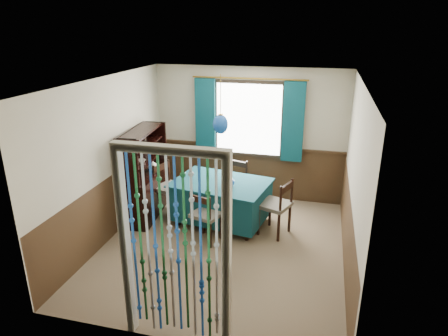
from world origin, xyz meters
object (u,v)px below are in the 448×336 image
(chair_far, at_px, (234,183))
(sideboard, at_px, (145,186))
(dining_table, at_px, (221,199))
(chair_right, at_px, (277,206))
(vase_table, at_px, (229,181))
(vase_sideboard, at_px, (152,164))
(chair_left, at_px, (169,188))
(pendant_lamp, at_px, (221,124))
(chair_near, at_px, (206,215))
(bowl_shelf, at_px, (140,161))

(chair_far, bearing_deg, sideboard, 45.92)
(dining_table, xyz_separation_m, chair_right, (0.96, -0.16, 0.06))
(chair_far, height_order, vase_table, vase_table)
(chair_far, distance_m, vase_table, 0.89)
(chair_right, bearing_deg, vase_sideboard, 102.24)
(chair_left, xyz_separation_m, chair_right, (1.93, -0.27, -0.00))
(chair_left, distance_m, pendant_lamp, 1.58)
(chair_far, distance_m, pendant_lamp, 1.43)
(vase_table, bearing_deg, chair_far, 97.14)
(chair_left, distance_m, vase_sideboard, 0.51)
(sideboard, bearing_deg, vase_sideboard, 70.33)
(chair_near, distance_m, pendant_lamp, 1.45)
(vase_table, distance_m, vase_sideboard, 1.49)
(chair_left, bearing_deg, sideboard, -45.68)
(chair_near, relative_size, chair_far, 0.95)
(chair_left, bearing_deg, vase_sideboard, -81.65)
(vase_table, bearing_deg, chair_near, -114.39)
(chair_far, relative_size, bowl_shelf, 4.73)
(vase_table, bearing_deg, bowl_shelf, -174.31)
(chair_near, relative_size, bowl_shelf, 4.51)
(dining_table, distance_m, sideboard, 1.36)
(chair_left, bearing_deg, pendant_lamp, 102.09)
(sideboard, xyz_separation_m, vase_table, (1.52, -0.07, 0.28))
(vase_sideboard, bearing_deg, chair_near, -34.51)
(chair_far, distance_m, vase_sideboard, 1.50)
(dining_table, height_order, bowl_shelf, bowl_shelf)
(dining_table, relative_size, pendant_lamp, 1.84)
(chair_near, height_order, sideboard, sideboard)
(dining_table, xyz_separation_m, chair_left, (-0.97, 0.11, 0.06))
(chair_right, xyz_separation_m, vase_sideboard, (-2.24, 0.33, 0.39))
(chair_right, relative_size, pendant_lamp, 1.01)
(pendant_lamp, bearing_deg, sideboard, -177.21)
(dining_table, height_order, vase_table, vase_table)
(pendant_lamp, xyz_separation_m, bowl_shelf, (-1.29, -0.28, -0.63))
(chair_near, xyz_separation_m, chair_left, (-0.90, 0.78, 0.05))
(vase_table, relative_size, bowl_shelf, 0.95)
(pendant_lamp, distance_m, vase_sideboard, 1.55)
(dining_table, bearing_deg, vase_table, -28.92)
(pendant_lamp, height_order, vase_table, pendant_lamp)
(pendant_lamp, bearing_deg, chair_left, 173.33)
(dining_table, xyz_separation_m, chair_far, (0.07, 0.67, 0.04))
(dining_table, height_order, sideboard, sideboard)
(chair_right, bearing_deg, pendant_lamp, 101.18)
(chair_near, bearing_deg, pendant_lamp, 100.65)
(chair_far, height_order, chair_right, chair_right)
(dining_table, distance_m, vase_table, 0.46)
(chair_near, xyz_separation_m, bowl_shelf, (-1.22, 0.38, 0.65))
(bowl_shelf, bearing_deg, pendant_lamp, 12.31)
(chair_right, height_order, vase_table, chair_right)
(chair_right, bearing_deg, bowl_shelf, 113.74)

